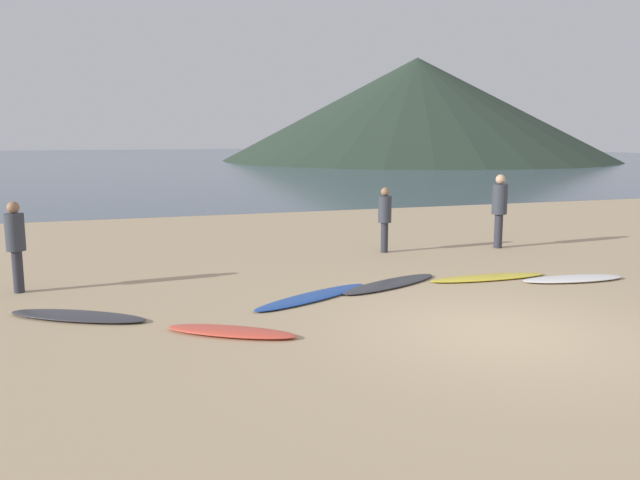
{
  "coord_description": "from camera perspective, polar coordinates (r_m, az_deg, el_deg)",
  "views": [
    {
      "loc": [
        -5.23,
        -7.6,
        2.77
      ],
      "look_at": [
        -0.98,
        5.02,
        0.6
      ],
      "focal_mm": 36.5,
      "sensor_mm": 36.0,
      "label": 1
    }
  ],
  "objects": [
    {
      "name": "person_0",
      "position": [
        15.36,
        5.7,
        2.26
      ],
      "size": [
        0.31,
        0.31,
        1.54
      ],
      "rotation": [
        0.0,
        0.0,
        4.23
      ],
      "color": "#2D2D38",
      "rests_on": "ground"
    },
    {
      "name": "ground_plane",
      "position": [
        18.58,
        -2.03,
        0.37
      ],
      "size": [
        120.0,
        120.0,
        0.2
      ],
      "primitive_type": "cube",
      "color": "tan",
      "rests_on": "ground"
    },
    {
      "name": "surfboard_2",
      "position": [
        11.13,
        -0.64,
        -4.99
      ],
      "size": [
        2.55,
        1.67,
        0.06
      ],
      "primitive_type": "ellipsoid",
      "rotation": [
        0.0,
        0.0,
        0.48
      ],
      "color": "#1E479E",
      "rests_on": "ground"
    },
    {
      "name": "surfboard_1",
      "position": [
        9.26,
        -7.79,
        -7.94
      ],
      "size": [
        1.88,
        1.45,
        0.09
      ],
      "primitive_type": "ellipsoid",
      "rotation": [
        0.0,
        0.0,
        -0.57
      ],
      "color": "#D84C38",
      "rests_on": "ground"
    },
    {
      "name": "surfboard_5",
      "position": [
        13.35,
        21.29,
        -3.18
      ],
      "size": [
        2.14,
        0.79,
        0.08
      ],
      "primitive_type": "ellipsoid",
      "rotation": [
        0.0,
        0.0,
        -0.11
      ],
      "color": "white",
      "rests_on": "ground"
    },
    {
      "name": "person_2",
      "position": [
        12.55,
        -25.14,
        0.06
      ],
      "size": [
        0.33,
        0.33,
        1.62
      ],
      "rotation": [
        0.0,
        0.0,
        0.75
      ],
      "color": "#2D2D38",
      "rests_on": "ground"
    },
    {
      "name": "person_1",
      "position": [
        16.48,
        15.46,
        2.99
      ],
      "size": [
        0.37,
        0.37,
        1.81
      ],
      "rotation": [
        0.0,
        0.0,
        2.15
      ],
      "color": "#2D2D38",
      "rests_on": "ground"
    },
    {
      "name": "surfboard_4",
      "position": [
        13.0,
        14.51,
        -3.2
      ],
      "size": [
        2.47,
        0.57,
        0.07
      ],
      "primitive_type": "ellipsoid",
      "rotation": [
        0.0,
        0.0,
        -0.03
      ],
      "color": "yellow",
      "rests_on": "ground"
    },
    {
      "name": "ocean_water",
      "position": [
        72.56,
        -14.56,
        6.79
      ],
      "size": [
        140.0,
        100.0,
        0.01
      ],
      "primitive_type": "cube",
      "color": "#475B6B",
      "rests_on": "ground"
    },
    {
      "name": "headland_hill",
      "position": [
        72.17,
        8.45,
        11.27
      ],
      "size": [
        41.71,
        41.71,
        10.83
      ],
      "primitive_type": "cone",
      "color": "#28382B",
      "rests_on": "ground"
    },
    {
      "name": "surfboard_3",
      "position": [
        12.14,
        6.16,
        -3.83
      ],
      "size": [
        2.44,
        1.51,
        0.06
      ],
      "primitive_type": "ellipsoid",
      "rotation": [
        0.0,
        0.0,
        0.42
      ],
      "color": "#333338",
      "rests_on": "ground"
    },
    {
      "name": "surfboard_0",
      "position": [
        10.61,
        -20.49,
        -6.25
      ],
      "size": [
        2.24,
        1.67,
        0.08
      ],
      "primitive_type": "ellipsoid",
      "rotation": [
        0.0,
        0.0,
        -0.55
      ],
      "color": "#333338",
      "rests_on": "ground"
    }
  ]
}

